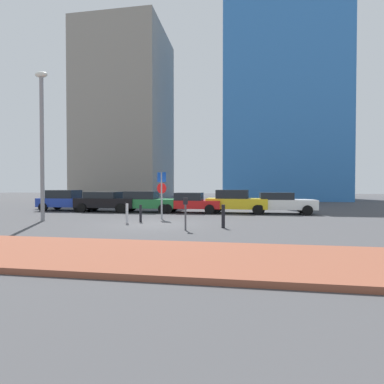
% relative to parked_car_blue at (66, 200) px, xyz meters
% --- Properties ---
extents(ground_plane, '(120.00, 120.00, 0.00)m').
position_rel_parked_car_blue_xyz_m(ground_plane, '(8.79, -6.37, -0.80)').
color(ground_plane, '#424244').
extents(sidewalk_brick, '(40.00, 3.55, 0.14)m').
position_rel_parked_car_blue_xyz_m(sidewalk_brick, '(8.79, -13.05, -0.73)').
color(sidewalk_brick, brown).
rests_on(sidewalk_brick, ground).
extents(parked_car_blue, '(4.04, 2.19, 1.56)m').
position_rel_parked_car_blue_xyz_m(parked_car_blue, '(0.00, 0.00, 0.00)').
color(parked_car_blue, '#1E389E').
rests_on(parked_car_blue, ground).
extents(parked_car_black, '(4.50, 2.09, 1.44)m').
position_rel_parked_car_blue_xyz_m(parked_car_black, '(3.36, -0.28, -0.03)').
color(parked_car_black, black).
rests_on(parked_car_black, ground).
extents(parked_car_green, '(4.51, 2.10, 1.49)m').
position_rel_parked_car_blue_xyz_m(parked_car_green, '(6.17, -0.20, -0.03)').
color(parked_car_green, '#237238').
rests_on(parked_car_green, ground).
extents(parked_car_red, '(4.18, 2.06, 1.40)m').
position_rel_parked_car_blue_xyz_m(parked_car_red, '(9.49, -0.08, -0.08)').
color(parked_car_red, red).
rests_on(parked_car_red, ground).
extents(parked_car_yellow, '(4.20, 2.14, 1.60)m').
position_rel_parked_car_blue_xyz_m(parked_car_yellow, '(12.63, 0.05, 0.02)').
color(parked_car_yellow, gold).
rests_on(parked_car_yellow, ground).
extents(parked_car_white, '(4.35, 2.02, 1.43)m').
position_rel_parked_car_blue_xyz_m(parked_car_white, '(15.59, 0.10, -0.05)').
color(parked_car_white, white).
rests_on(parked_car_white, ground).
extents(parking_sign_post, '(0.58, 0.20, 2.67)m').
position_rel_parked_car_blue_xyz_m(parking_sign_post, '(8.55, -4.23, 0.87)').
color(parking_sign_post, gray).
rests_on(parking_sign_post, ground).
extents(parking_meter, '(0.18, 0.14, 1.37)m').
position_rel_parked_car_blue_xyz_m(parking_meter, '(10.65, -8.18, 0.09)').
color(parking_meter, '#4C4C51').
rests_on(parking_meter, ground).
extents(street_lamp, '(0.70, 0.36, 7.89)m').
position_rel_parked_car_blue_xyz_m(street_lamp, '(2.55, -6.17, 3.78)').
color(street_lamp, gray).
rests_on(street_lamp, ground).
extents(traffic_bollard_near, '(0.13, 0.13, 0.99)m').
position_rel_parked_car_blue_xyz_m(traffic_bollard_near, '(7.38, -6.44, -0.31)').
color(traffic_bollard_near, '#B7B7BC').
rests_on(traffic_bollard_near, ground).
extents(traffic_bollard_mid, '(0.16, 0.16, 1.04)m').
position_rel_parked_car_blue_xyz_m(traffic_bollard_mid, '(12.18, -7.21, -0.28)').
color(traffic_bollard_mid, black).
rests_on(traffic_bollard_mid, ground).
extents(traffic_bollard_far, '(0.13, 0.13, 0.90)m').
position_rel_parked_car_blue_xyz_m(traffic_bollard_far, '(7.85, -5.78, -0.35)').
color(traffic_bollard_far, black).
rests_on(traffic_bollard_far, ground).
extents(building_colorful_midrise, '(15.16, 16.72, 28.16)m').
position_rel_parked_car_blue_xyz_m(building_colorful_midrise, '(18.42, 24.25, 13.28)').
color(building_colorful_midrise, '#3372BF').
rests_on(building_colorful_midrise, ground).
extents(building_under_construction, '(11.63, 12.09, 24.27)m').
position_rel_parked_car_blue_xyz_m(building_under_construction, '(-3.66, 21.12, 11.33)').
color(building_under_construction, gray).
rests_on(building_under_construction, ground).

